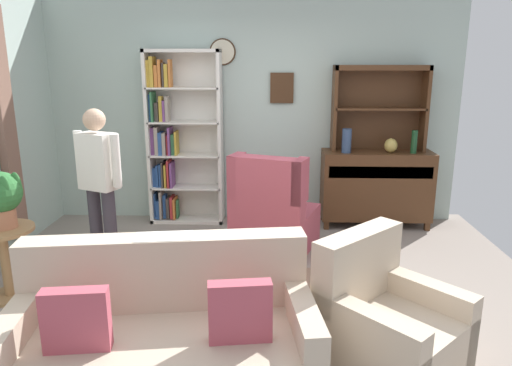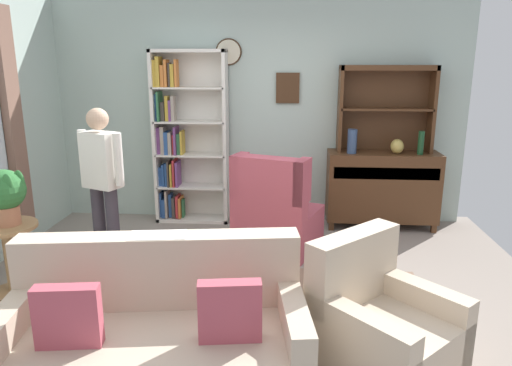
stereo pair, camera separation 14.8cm
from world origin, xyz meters
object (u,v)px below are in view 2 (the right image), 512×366
at_px(sideboard, 382,186).
at_px(potted_plant_large, 5,193).
at_px(bottle_wine, 421,143).
at_px(wingback_chair, 276,216).
at_px(vase_tall, 352,141).
at_px(coffee_table, 219,274).
at_px(sideboard_hutch, 386,97).
at_px(armchair_floral, 381,330).
at_px(bookshelf, 184,140).
at_px(book_stack, 203,256).
at_px(plant_stand, 8,252).
at_px(person_reading, 102,178).
at_px(couch_floral, 157,341).
at_px(vase_round, 397,146).

xyz_separation_m(sideboard, potted_plant_large, (-3.47, -1.97, 0.39)).
relative_size(bottle_wine, wingback_chair, 0.26).
height_order(vase_tall, coffee_table, vase_tall).
bearing_deg(sideboard, sideboard_hutch, 90.00).
bearing_deg(sideboard, armchair_floral, -99.98).
xyz_separation_m(bookshelf, potted_plant_large, (-1.06, -2.05, -0.12)).
relative_size(coffee_table, book_stack, 3.73).
height_order(plant_stand, person_reading, person_reading).
relative_size(sideboard_hutch, couch_floral, 0.58).
xyz_separation_m(sideboard_hutch, person_reading, (-2.85, -1.53, -0.65)).
bearing_deg(sideboard, coffee_table, -126.59).
distance_m(wingback_chair, book_stack, 1.41).
xyz_separation_m(bottle_wine, book_stack, (-2.18, -2.05, -0.59)).
height_order(wingback_chair, person_reading, person_reading).
relative_size(sideboard_hutch, vase_tall, 3.91).
bearing_deg(vase_round, vase_tall, -178.51).
distance_m(potted_plant_large, person_reading, 0.83).
relative_size(wingback_chair, plant_stand, 1.67).
bearing_deg(person_reading, vase_round, 24.36).
bearing_deg(sideboard_hutch, coffee_table, -125.29).
xyz_separation_m(bookshelf, vase_tall, (2.02, -0.16, 0.03)).
bearing_deg(wingback_chair, potted_plant_large, -153.06).
bearing_deg(vase_round, plant_stand, -152.09).
xyz_separation_m(bottle_wine, plant_stand, (-3.89, -1.90, -0.67)).
relative_size(sideboard_hutch, potted_plant_large, 2.32).
relative_size(sideboard_hutch, bottle_wine, 4.06).
xyz_separation_m(couch_floral, person_reading, (-0.96, 1.68, 0.59)).
bearing_deg(coffee_table, wingback_chair, 73.72).
bearing_deg(person_reading, sideboard_hutch, 28.15).
relative_size(sideboard, potted_plant_large, 2.74).
height_order(bookshelf, person_reading, bookshelf).
height_order(vase_tall, potted_plant_large, vase_tall).
bearing_deg(bottle_wine, bookshelf, 176.47).
xyz_separation_m(bottle_wine, potted_plant_large, (-3.86, -1.88, -0.15)).
bearing_deg(armchair_floral, person_reading, 149.08).
relative_size(vase_tall, plant_stand, 0.45).
relative_size(vase_round, coffee_table, 0.21).
relative_size(bookshelf, armchair_floral, 1.94).
distance_m(vase_round, wingback_chair, 1.69).
height_order(vase_tall, book_stack, vase_tall).
distance_m(couch_floral, coffee_table, 0.92).
bearing_deg(bookshelf, vase_tall, -4.64).
height_order(bookshelf, potted_plant_large, bookshelf).
bearing_deg(bookshelf, armchair_floral, -56.78).
bearing_deg(sideboard_hutch, book_stack, -128.48).
xyz_separation_m(vase_tall, book_stack, (-1.40, -2.06, -0.60)).
bearing_deg(vase_tall, wingback_chair, -138.43).
height_order(vase_tall, person_reading, person_reading).
height_order(sideboard, plant_stand, sideboard).
xyz_separation_m(sideboard, plant_stand, (-3.50, -1.99, -0.12)).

